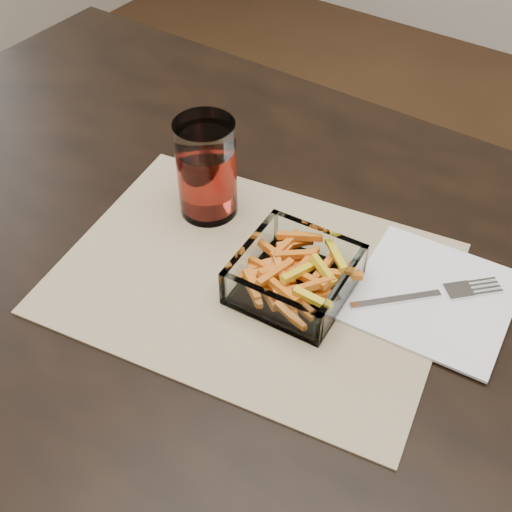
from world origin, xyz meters
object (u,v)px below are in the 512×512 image
(glass_bowl, at_px, (295,277))
(dining_table, at_px, (316,376))
(fork, at_px, (431,294))
(tumbler, at_px, (207,172))

(glass_bowl, bearing_deg, dining_table, -30.52)
(glass_bowl, xyz_separation_m, fork, (0.14, 0.08, -0.01))
(glass_bowl, relative_size, fork, 0.97)
(dining_table, xyz_separation_m, tumbler, (-0.22, 0.09, 0.15))
(tumbler, bearing_deg, fork, 3.90)
(tumbler, bearing_deg, glass_bowl, -18.74)
(dining_table, relative_size, fork, 11.49)
(fork, bearing_deg, dining_table, -81.40)
(dining_table, distance_m, tumbler, 0.29)
(glass_bowl, bearing_deg, fork, 29.50)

